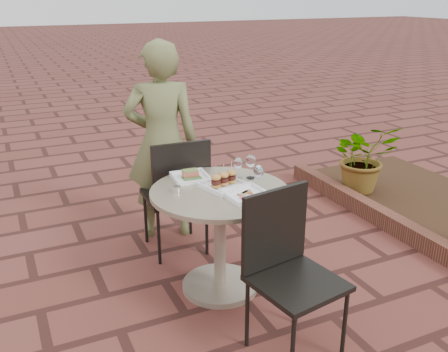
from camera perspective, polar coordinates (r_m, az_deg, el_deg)
name	(u,v)px	position (r m, az deg, el deg)	size (l,w,h in m)	color
ground	(243,298)	(3.44, 2.24, -13.73)	(60.00, 60.00, 0.00)	#5A2A23
cafe_table	(220,224)	(3.30, -0.47, -5.55)	(0.90, 0.90, 0.73)	gray
chair_far	(178,188)	(3.74, -5.30, -1.37)	(0.45, 0.45, 0.93)	black
chair_near	(286,260)	(2.79, 7.14, -9.45)	(0.51, 0.51, 0.93)	black
diner	(162,142)	(4.00, -7.13, 3.86)	(0.58, 0.38, 1.60)	brown
plate_salmon	(190,176)	(3.39, -3.86, -0.03)	(0.25, 0.25, 0.06)	white
plate_sliders	(224,182)	(3.23, -0.03, -0.73)	(0.32, 0.32, 0.17)	white
plate_tuna	(245,194)	(3.10, 2.43, -2.05)	(0.27, 0.27, 0.03)	white
wine_glass_right	(259,172)	(3.19, 3.99, 0.44)	(0.07, 0.07, 0.16)	white
wine_glass_mid	(238,164)	(3.36, 1.65, 1.41)	(0.06, 0.06, 0.15)	white
wine_glass_far	(251,162)	(3.37, 3.08, 1.64)	(0.07, 0.07, 0.17)	white
steel_ramekin	(177,189)	(3.17, -5.41, -1.52)	(0.05, 0.05, 0.04)	silver
cutlery_set	(283,197)	(3.11, 6.75, -2.41)	(0.08, 0.19, 0.00)	silver
planter_curb	(396,225)	(4.46, 19.09, -5.35)	(0.12, 3.00, 0.15)	brown
potted_plant_a	(364,157)	(5.06, 15.68, 2.10)	(0.63, 0.54, 0.70)	#33662D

